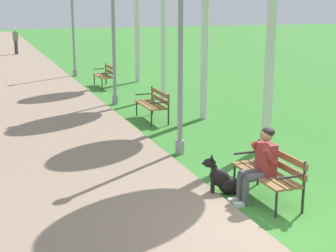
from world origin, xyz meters
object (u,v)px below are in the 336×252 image
park_bench_mid (154,102)px  lamp_post_mid (113,30)px  lamp_post_far (73,30)px  park_bench_far (105,74)px  park_bench_near (270,170)px  lamp_post_near (180,60)px  person_seated_on_near_bench (260,162)px  dog_black (223,180)px  pedestrian_distant (16,41)px

park_bench_mid → lamp_post_mid: bearing=99.8°
park_bench_mid → lamp_post_far: bearing=93.3°
park_bench_mid → park_bench_far: size_ratio=1.00×
park_bench_near → lamp_post_near: (-0.44, 2.98, 1.54)m
park_bench_mid → person_seated_on_near_bench: bearing=-92.4°
park_bench_far → lamp_post_far: (-0.60, 3.38, 1.54)m
dog_black → park_bench_far: bearing=86.5°
person_seated_on_near_bench → dog_black: person_seated_on_near_bench is taller
park_bench_near → park_bench_mid: bearing=89.5°
dog_black → pedestrian_distant: bearing=93.7°
park_bench_near → park_bench_mid: size_ratio=1.00×
lamp_post_mid → pedestrian_distant: size_ratio=2.79×
person_seated_on_near_bench → lamp_post_far: bearing=91.1°
lamp_post_near → lamp_post_mid: size_ratio=0.86×
park_bench_near → dog_black: 0.83m
park_bench_mid → lamp_post_far: (-0.55, 9.46, 1.54)m
park_bench_far → lamp_post_far: size_ratio=0.38×
lamp_post_mid → lamp_post_far: size_ratio=1.16×
park_bench_far → lamp_post_near: lamp_post_near is taller
park_bench_near → lamp_post_mid: 9.05m
lamp_post_far → pedestrian_distant: (-1.79, 10.79, -1.21)m
park_bench_far → dog_black: park_bench_far is taller
person_seated_on_near_bench → lamp_post_near: 3.30m
lamp_post_mid → lamp_post_near: bearing=-90.4°
lamp_post_near → park_bench_far: bearing=86.7°
park_bench_near → lamp_post_far: 15.79m
park_bench_mid → person_seated_on_near_bench: person_seated_on_near_bench is taller
person_seated_on_near_bench → pedestrian_distant: (-2.09, 26.51, 0.16)m
person_seated_on_near_bench → lamp_post_far: (-0.29, 15.72, 1.37)m
park_bench_mid → lamp_post_far: size_ratio=0.38×
park_bench_mid → dog_black: (-0.68, -5.75, -0.25)m
park_bench_far → pedestrian_distant: bearing=99.6°
park_bench_far → pedestrian_distant: 14.37m
person_seated_on_near_bench → lamp_post_mid: size_ratio=0.27×
dog_black → lamp_post_mid: size_ratio=0.17×
person_seated_on_near_bench → lamp_post_near: (-0.24, 2.99, 1.37)m
park_bench_near → lamp_post_far: lamp_post_far is taller
dog_black → lamp_post_far: lamp_post_far is taller
lamp_post_mid → person_seated_on_near_bench: bearing=-88.7°
dog_black → pedestrian_distant: 26.06m
park_bench_mid → lamp_post_near: 3.64m
park_bench_far → lamp_post_near: (-0.54, -9.34, 1.54)m
lamp_post_near → lamp_post_far: (-0.06, 12.72, 0.00)m
park_bench_near → lamp_post_mid: (-0.40, 8.85, 1.86)m
park_bench_mid → dog_black: park_bench_mid is taller
park_bench_far → lamp_post_far: lamp_post_far is taller
lamp_post_near → dog_black: bearing=-94.2°
lamp_post_far → park_bench_mid: bearing=-86.7°
lamp_post_near → lamp_post_mid: lamp_post_mid is taller
person_seated_on_near_bench → pedestrian_distant: 26.59m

